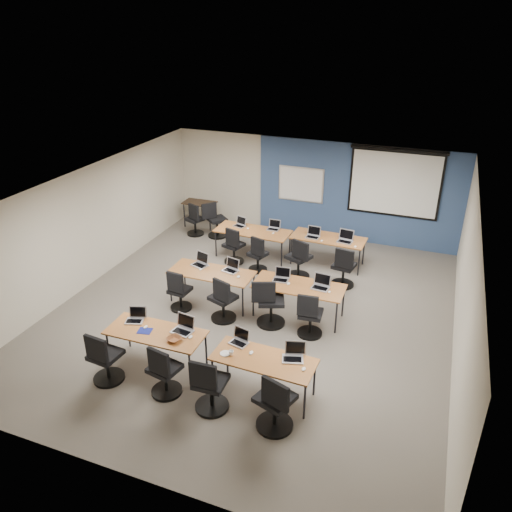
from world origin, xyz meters
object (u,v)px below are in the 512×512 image
at_px(laptop_2, 240,339).
at_px(task_chair_4, 179,294).
at_px(training_table_front_left, 156,334).
at_px(task_chair_0, 105,361).
at_px(laptop_11, 345,239).
at_px(projector_screen, 395,179).
at_px(training_table_back_left, 253,232).
at_px(task_chair_5, 223,303).
at_px(laptop_6, 282,277).
at_px(task_chair_7, 310,318).
at_px(task_chair_8, 234,248).
at_px(laptop_9, 274,227).
at_px(laptop_0, 136,317).
at_px(laptop_3, 294,355).
at_px(training_table_mid_left, 212,274).
at_px(training_table_back_right, 328,239).
at_px(utility_table, 200,205).
at_px(laptop_8, 240,224).
at_px(training_table_front_right, 264,361).
at_px(laptop_1, 183,327).
at_px(laptop_4, 201,262).
at_px(task_chair_10, 299,262).
at_px(task_chair_1, 164,375).
at_px(task_chair_2, 209,389).
at_px(spare_chair_a, 215,223).
at_px(task_chair_3, 275,406).
at_px(task_chair_6, 269,306).
at_px(task_chair_9, 258,257).
at_px(whiteboard, 301,184).
at_px(laptop_7, 321,284).
at_px(laptop_10, 313,234).
at_px(task_chair_11, 343,270).

distance_m(laptop_2, task_chair_4, 2.61).
relative_size(training_table_front_left, laptop_2, 5.79).
distance_m(task_chair_0, laptop_11, 6.36).
height_order(projector_screen, training_table_back_left, projector_screen).
distance_m(task_chair_5, laptop_6, 1.32).
xyz_separation_m(task_chair_7, task_chair_8, (-2.63, 2.39, 0.00)).
bearing_deg(task_chair_0, laptop_11, 68.47).
bearing_deg(laptop_9, projector_screen, 30.07).
bearing_deg(laptop_0, projector_screen, 42.21).
distance_m(laptop_6, laptop_11, 2.53).
bearing_deg(task_chair_5, laptop_3, -19.70).
height_order(training_table_mid_left, training_table_back_right, same).
xyz_separation_m(training_table_front_left, utility_table, (-2.25, 6.14, -0.02)).
relative_size(training_table_back_left, laptop_8, 6.32).
bearing_deg(training_table_front_right, projector_screen, 82.55).
bearing_deg(task_chair_5, laptop_1, -72.08).
distance_m(laptop_4, task_chair_10, 2.38).
distance_m(task_chair_1, task_chair_2, 0.85).
height_order(task_chair_2, laptop_6, task_chair_2).
relative_size(laptop_6, spare_chair_a, 0.32).
relative_size(laptop_4, task_chair_5, 0.35).
bearing_deg(task_chair_4, task_chair_0, -86.74).
height_order(task_chair_5, laptop_11, task_chair_5).
bearing_deg(training_table_front_right, task_chair_3, -55.40).
bearing_deg(laptop_0, laptop_1, -17.23).
xyz_separation_m(task_chair_6, task_chair_9, (-1.05, 2.09, -0.05)).
bearing_deg(whiteboard, spare_chair_a, -152.52).
height_order(laptop_1, laptop_2, laptop_1).
distance_m(task_chair_0, laptop_3, 3.20).
bearing_deg(task_chair_6, utility_table, 110.13).
height_order(projector_screen, task_chair_3, projector_screen).
relative_size(task_chair_2, laptop_7, 2.95).
bearing_deg(training_table_mid_left, task_chair_10, 49.50).
bearing_deg(laptop_7, laptop_10, 114.01).
xyz_separation_m(laptop_9, laptop_10, (1.07, -0.11, 0.00)).
relative_size(laptop_4, task_chair_8, 0.36).
relative_size(laptop_1, spare_chair_a, 0.35).
distance_m(task_chair_7, task_chair_8, 3.55).
bearing_deg(laptop_6, task_chair_10, 84.99).
height_order(laptop_0, laptop_4, laptop_4).
height_order(whiteboard, laptop_1, whiteboard).
distance_m(laptop_0, laptop_3, 2.97).
height_order(training_table_mid_left, task_chair_11, task_chair_11).
bearing_deg(task_chair_5, laptop_10, 91.62).
relative_size(training_table_mid_left, task_chair_8, 1.86).
height_order(task_chair_9, laptop_11, laptop_11).
relative_size(task_chair_1, laptop_11, 2.76).
relative_size(task_chair_6, laptop_11, 2.92).
bearing_deg(training_table_front_left, laptop_0, 159.39).
bearing_deg(laptop_8, training_table_mid_left, -63.17).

